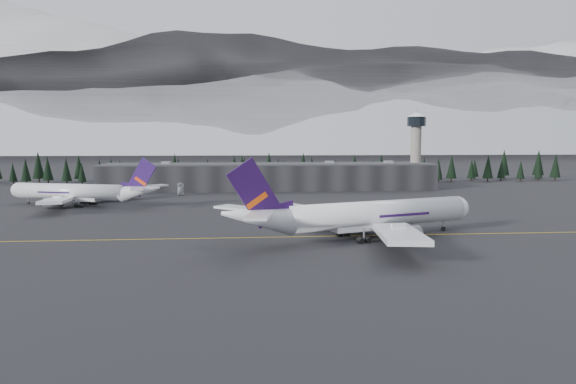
{
  "coord_description": "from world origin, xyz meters",
  "views": [
    {
      "loc": [
        -13.06,
        -127.02,
        23.87
      ],
      "look_at": [
        0.0,
        20.0,
        9.0
      ],
      "focal_mm": 32.0,
      "sensor_mm": 36.0,
      "label": 1
    }
  ],
  "objects": [
    {
      "name": "jet_parked",
      "position": [
        -71.19,
        64.74,
        5.08
      ],
      "size": [
        59.65,
        53.71,
        18.03
      ],
      "rotation": [
        0.0,
        0.0,
        2.82
      ],
      "color": "silver",
      "rests_on": "ground"
    },
    {
      "name": "ground",
      "position": [
        0.0,
        0.0,
        0.0
      ],
      "size": [
        1400.0,
        1400.0,
        0.0
      ],
      "primitive_type": "plane",
      "color": "black",
      "rests_on": "ground"
    },
    {
      "name": "treeline",
      "position": [
        0.0,
        162.0,
        7.5
      ],
      "size": [
        360.0,
        20.0,
        15.0
      ],
      "primitive_type": "cube",
      "color": "black",
      "rests_on": "ground"
    },
    {
      "name": "jet_main",
      "position": [
        14.82,
        -5.99,
        5.71
      ],
      "size": [
        66.8,
        59.99,
        20.24
      ],
      "rotation": [
        0.0,
        0.0,
        0.34
      ],
      "color": "white",
      "rests_on": "ground"
    },
    {
      "name": "gse_vehicle_a",
      "position": [
        -39.97,
        97.42,
        0.78
      ],
      "size": [
        4.23,
        6.16,
        1.56
      ],
      "primitive_type": "imported",
      "rotation": [
        0.0,
        0.0,
        0.32
      ],
      "color": "silver",
      "rests_on": "ground"
    },
    {
      "name": "gse_vehicle_b",
      "position": [
        -4.03,
        99.96,
        0.63
      ],
      "size": [
        3.96,
        2.27,
        1.27
      ],
      "primitive_type": "imported",
      "rotation": [
        0.0,
        0.0,
        -1.35
      ],
      "color": "silver",
      "rests_on": "ground"
    },
    {
      "name": "mountain_ridge",
      "position": [
        0.0,
        1000.0,
        0.0
      ],
      "size": [
        4400.0,
        900.0,
        420.0
      ],
      "primitive_type": null,
      "color": "white",
      "rests_on": "ground"
    },
    {
      "name": "terminal",
      "position": [
        0.0,
        125.0,
        6.3
      ],
      "size": [
        160.0,
        30.0,
        12.6
      ],
      "color": "black",
      "rests_on": "ground"
    },
    {
      "name": "control_tower",
      "position": [
        75.0,
        128.0,
        23.41
      ],
      "size": [
        10.0,
        10.0,
        37.7
      ],
      "color": "gray",
      "rests_on": "ground"
    },
    {
      "name": "taxiline",
      "position": [
        0.0,
        -2.0,
        0.01
      ],
      "size": [
        400.0,
        0.4,
        0.02
      ],
      "primitive_type": "cube",
      "color": "gold",
      "rests_on": "ground"
    }
  ]
}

